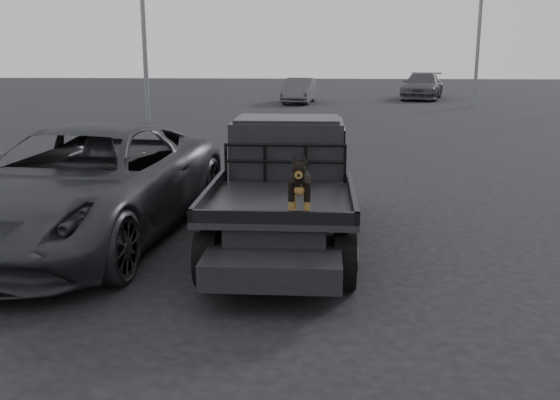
# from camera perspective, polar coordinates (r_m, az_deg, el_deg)

# --- Properties ---
(ground) EXTENTS (120.00, 120.00, 0.00)m
(ground) POSITION_cam_1_polar(r_m,az_deg,el_deg) (7.52, 1.44, -8.50)
(ground) COLOR black
(ground) RESTS_ON ground
(flatbed_ute) EXTENTS (2.00, 5.40, 0.92)m
(flatbed_ute) POSITION_cam_1_polar(r_m,az_deg,el_deg) (9.17, 0.39, -1.40)
(flatbed_ute) COLOR black
(flatbed_ute) RESTS_ON ground
(ute_cab) EXTENTS (1.72, 1.30, 0.88)m
(ute_cab) POSITION_cam_1_polar(r_m,az_deg,el_deg) (9.92, 0.72, 5.04)
(ute_cab) COLOR black
(ute_cab) RESTS_ON flatbed_ute
(headache_rack) EXTENTS (1.80, 0.08, 0.55)m
(headache_rack) POSITION_cam_1_polar(r_m,az_deg,el_deg) (9.21, 0.47, 3.35)
(headache_rack) COLOR black
(headache_rack) RESTS_ON flatbed_ute
(dog) EXTENTS (0.32, 0.60, 0.74)m
(dog) POSITION_cam_1_polar(r_m,az_deg,el_deg) (7.22, 1.83, 1.29)
(dog) COLOR black
(dog) RESTS_ON flatbed_ute
(parked_suv) EXTENTS (3.44, 6.40, 1.71)m
(parked_suv) POSITION_cam_1_polar(r_m,az_deg,el_deg) (9.85, -17.39, 1.38)
(parked_suv) COLOR #2E2F33
(parked_suv) RESTS_ON ground
(distant_car_a) EXTENTS (1.91, 4.30, 1.37)m
(distant_car_a) POSITION_cam_1_polar(r_m,az_deg,el_deg) (35.01, 1.76, 9.96)
(distant_car_a) COLOR #454449
(distant_car_a) RESTS_ON ground
(distant_car_b) EXTENTS (3.43, 5.72, 1.55)m
(distant_car_b) POSITION_cam_1_polar(r_m,az_deg,el_deg) (39.02, 12.88, 10.13)
(distant_car_b) COLOR #444549
(distant_car_b) RESTS_ON ground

